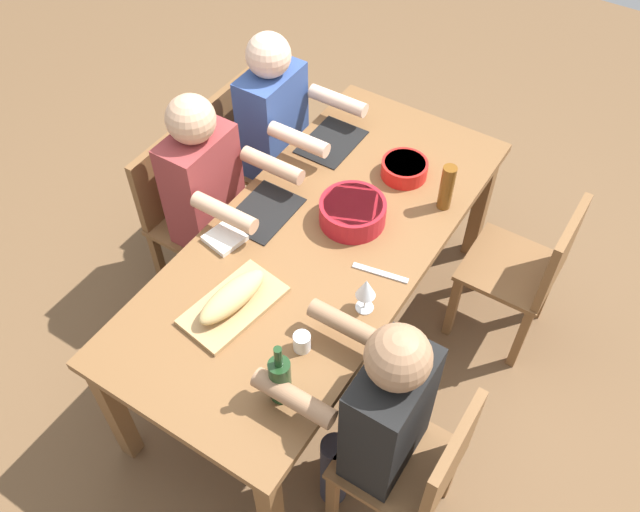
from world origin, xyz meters
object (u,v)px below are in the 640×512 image
diner_far_center (211,193)px  dining_table (320,251)px  chair_far_right (253,148)px  wine_bottle (280,379)px  cutting_board (234,305)px  serving_bowl_greens (404,168)px  serving_bowl_pasta (353,211)px  beer_bottle (447,187)px  wine_glass (366,289)px  diner_near_left (377,413)px  bread_loaf (232,297)px  diner_far_right (280,128)px  chair_near_left (418,467)px  chair_far_center (186,211)px  cup_near_left (302,342)px  chair_near_right (529,269)px  napkin_stack (225,238)px

diner_far_center → dining_table: bearing=-90.0°
chair_far_right → wine_bottle: 1.65m
chair_far_right → cutting_board: size_ratio=2.12×
serving_bowl_greens → wine_bottle: bearing=-172.2°
serving_bowl_pasta → diner_far_center: bearing=104.0°
dining_table → chair_far_right: (0.55, 0.77, -0.18)m
beer_bottle → wine_glass: size_ratio=1.33×
dining_table → diner_near_left: size_ratio=1.66×
diner_far_center → beer_bottle: 1.04m
serving_bowl_pasta → bread_loaf: size_ratio=0.88×
diner_far_right → dining_table: bearing=-133.2°
chair_near_left → cutting_board: chair_near_left is taller
bread_loaf → diner_far_right: bearing=25.9°
chair_near_left → bread_loaf: (0.07, 0.85, 0.32)m
cutting_board → wine_bottle: wine_bottle is taller
diner_near_left → chair_far_right: size_ratio=1.41×
chair_far_center → cup_near_left: 1.15m
dining_table → serving_bowl_pasta: 0.22m
diner_far_right → serving_bowl_pasta: (-0.39, -0.64, 0.10)m
cutting_board → serving_bowl_greens: bearing=-11.3°
dining_table → chair_far_right: size_ratio=2.34×
chair_far_center → wine_glass: wine_glass is taller
diner_far_center → chair_near_right: (0.55, -1.35, -0.21)m
bread_loaf → serving_bowl_pasta: bearing=-13.2°
dining_table → beer_bottle: (0.45, -0.35, 0.19)m
diner_near_left → wine_bottle: (-0.14, 0.30, 0.15)m
serving_bowl_pasta → beer_bottle: (0.29, -0.29, 0.05)m
chair_far_center → serving_bowl_greens: bearing=-58.9°
serving_bowl_pasta → chair_near_left: bearing=-135.0°
diner_far_center → wine_bottle: bearing=-128.5°
cutting_board → wine_bottle: size_ratio=1.38×
dining_table → wine_glass: bearing=-122.0°
diner_far_right → serving_bowl_pasta: diner_far_right is taller
serving_bowl_greens → wine_bottle: 1.23m
chair_far_right → cup_near_left: bearing=-135.9°
diner_near_left → serving_bowl_greens: diner_near_left is taller
chair_far_right → serving_bowl_greens: bearing=-91.1°
diner_near_left → chair_far_right: diner_near_left is taller
cutting_board → cup_near_left: bearing=-92.3°
chair_far_right → napkin_stack: size_ratio=6.07×
diner_near_left → diner_far_right: (1.09, 1.16, 0.00)m
wine_bottle → cup_near_left: size_ratio=3.86×
diner_far_right → chair_far_center: diner_far_right is taller
dining_table → cutting_board: cutting_board is taller
diner_near_left → diner_far_right: same height
diner_far_right → beer_bottle: diner_far_right is taller
cutting_board → wine_bottle: bearing=-119.9°
serving_bowl_greens → bread_loaf: (-1.00, 0.20, 0.02)m
beer_bottle → chair_near_right: bearing=-76.8°
napkin_stack → wine_glass: bearing=-89.2°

